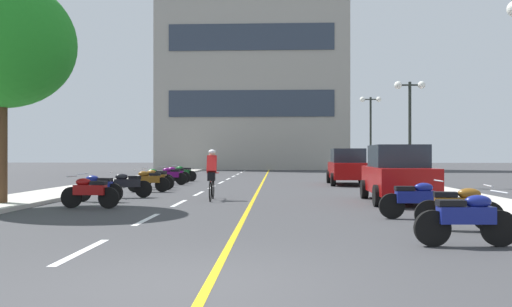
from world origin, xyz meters
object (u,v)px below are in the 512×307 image
object	(u,v)px
street_lamp_far	(371,118)
parked_car_mid	(348,166)
motorcycle_2	(416,199)
motorcycle_7	(155,179)
motorcycle_10	(175,174)
street_lamp_mid	(410,108)
motorcycle_8	(156,177)
parked_car_near	(397,174)
motorcycle_11	(183,173)
cyclist_rider	(212,173)
motorcycle_5	(127,184)
motorcycle_4	(98,187)
motorcycle_3	(90,192)
motorcycle_9	(170,175)
motorcycle_1	(459,207)
motorcycle_0	(467,218)
motorcycle_6	(148,180)
roadside_tree	(1,43)

from	to	relation	value
street_lamp_far	parked_car_mid	xyz separation A→B (m)	(-2.74, -8.83, -3.07)
motorcycle_2	street_lamp_far	bearing A→B (deg)	82.37
motorcycle_7	motorcycle_10	bearing A→B (deg)	91.88
street_lamp_mid	motorcycle_8	bearing A→B (deg)	-175.94
street_lamp_mid	parked_car_near	xyz separation A→B (m)	(-2.45, -8.09, -2.79)
motorcycle_7	motorcycle_11	bearing A→B (deg)	90.92
parked_car_near	cyclist_rider	distance (m)	6.03
motorcycle_5	cyclist_rider	bearing A→B (deg)	-13.25
street_lamp_far	motorcycle_4	size ratio (longest dim) A/B	3.14
motorcycle_3	motorcycle_9	world-z (taller)	same
street_lamp_far	motorcycle_1	bearing A→B (deg)	-96.23
parked_car_near	motorcycle_0	size ratio (longest dim) A/B	2.50
motorcycle_3	motorcycle_4	size ratio (longest dim) A/B	1.01
motorcycle_1	motorcycle_0	bearing A→B (deg)	-105.77
motorcycle_3	motorcycle_7	xyz separation A→B (m)	(0.02, 7.79, 0.00)
street_lamp_far	motorcycle_2	xyz separation A→B (m)	(-3.05, -22.78, -3.52)
street_lamp_far	motorcycle_0	world-z (taller)	street_lamp_far
motorcycle_7	motorcycle_9	distance (m)	3.52
motorcycle_8	parked_car_near	bearing A→B (deg)	-37.51
street_lamp_far	motorcycle_11	xyz separation A→B (m)	(-11.71, -5.86, -3.52)
parked_car_near	motorcycle_1	bearing A→B (deg)	-91.80
parked_car_near	motorcycle_5	size ratio (longest dim) A/B	2.53
motorcycle_9	street_lamp_far	bearing A→B (deg)	38.89
motorcycle_0	motorcycle_6	world-z (taller)	same
motorcycle_5	cyclist_rider	world-z (taller)	cyclist_rider
motorcycle_0	motorcycle_8	distance (m)	17.48
motorcycle_1	motorcycle_8	size ratio (longest dim) A/B	1.00
parked_car_mid	motorcycle_7	distance (m)	9.77
motorcycle_3	motorcycle_10	world-z (taller)	same
motorcycle_0	motorcycle_11	bearing A→B (deg)	112.44
roadside_tree	motorcycle_7	size ratio (longest dim) A/B	3.90
motorcycle_5	motorcycle_11	distance (m)	11.36
cyclist_rider	motorcycle_6	bearing A→B (deg)	130.83
motorcycle_2	motorcycle_9	xyz separation A→B (m)	(-8.62, 13.37, 0.00)
motorcycle_9	cyclist_rider	distance (m)	9.11
parked_car_near	cyclist_rider	bearing A→B (deg)	174.12
motorcycle_11	cyclist_rider	distance (m)	12.51
street_lamp_far	cyclist_rider	bearing A→B (deg)	-115.35
motorcycle_9	cyclist_rider	world-z (taller)	cyclist_rider
motorcycle_11	cyclist_rider	bearing A→B (deg)	-75.15
roadside_tree	motorcycle_5	bearing A→B (deg)	49.19
motorcycle_0	motorcycle_4	world-z (taller)	same
parked_car_near	motorcycle_8	distance (m)	11.91
street_lamp_far	motorcycle_6	world-z (taller)	street_lamp_far
motorcycle_3	street_lamp_mid	bearing A→B (deg)	41.57
motorcycle_1	motorcycle_4	size ratio (longest dim) A/B	1.00
cyclist_rider	motorcycle_9	bearing A→B (deg)	110.37
motorcycle_8	motorcycle_9	world-z (taller)	same
street_lamp_far	motorcycle_7	distance (m)	17.72
motorcycle_3	motorcycle_8	size ratio (longest dim) A/B	1.00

